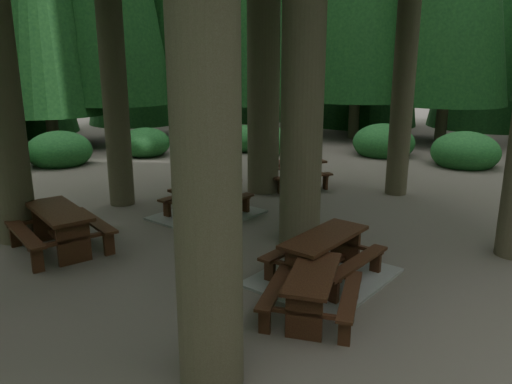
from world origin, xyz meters
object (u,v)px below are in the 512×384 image
picnic_table_a (324,264)px  picnic_table_e (312,287)px  picnic_table_c (207,205)px  picnic_table_b (59,223)px  picnic_table_d (294,170)px

picnic_table_a → picnic_table_e: (-0.98, -0.94, 0.20)m
picnic_table_a → picnic_table_c: (-0.18, 4.31, -0.00)m
picnic_table_a → picnic_table_b: bearing=114.4°
picnic_table_b → picnic_table_c: picnic_table_b is taller
picnic_table_a → picnic_table_e: size_ratio=1.36×
picnic_table_a → picnic_table_c: 4.31m
picnic_table_b → picnic_table_e: size_ratio=1.03×
picnic_table_a → picnic_table_e: 1.37m
picnic_table_b → picnic_table_e: (2.70, -4.70, -0.10)m
picnic_table_b → picnic_table_c: bearing=-87.8°
picnic_table_d → picnic_table_c: bearing=-150.1°
picnic_table_a → picnic_table_c: bearing=72.5°
picnic_table_e → picnic_table_c: bearing=38.4°
picnic_table_b → picnic_table_a: bearing=-142.5°
picnic_table_c → picnic_table_d: picnic_table_c is taller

